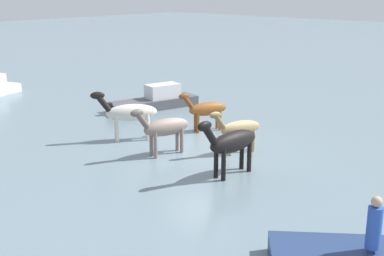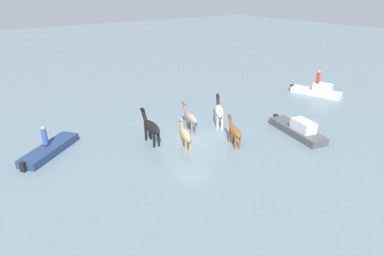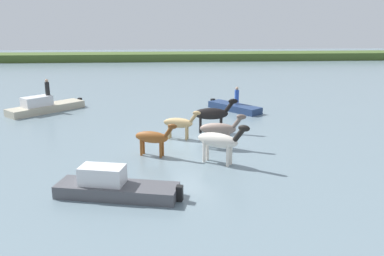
% 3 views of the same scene
% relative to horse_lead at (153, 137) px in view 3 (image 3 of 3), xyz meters
% --- Properties ---
extents(ground_plane, '(145.04, 145.04, 0.00)m').
position_rel_horse_lead_xyz_m(ground_plane, '(2.18, 1.78, -0.95)').
color(ground_plane, slate).
extents(distant_shoreline, '(130.54, 6.00, 2.40)m').
position_rel_horse_lead_xyz_m(distant_shoreline, '(2.18, 48.98, -0.95)').
color(distant_shoreline, '#405725').
rests_on(distant_shoreline, ground_plane).
extents(horse_lead, '(2.18, 1.18, 1.73)m').
position_rel_horse_lead_xyz_m(horse_lead, '(0.00, 0.00, 0.00)').
color(horse_lead, brown).
rests_on(horse_lead, ground_plane).
extents(horse_gray_outer, '(2.42, 0.95, 1.87)m').
position_rel_horse_lead_xyz_m(horse_gray_outer, '(3.44, 1.00, 0.08)').
color(horse_gray_outer, gray).
rests_on(horse_gray_outer, ground_plane).
extents(horse_dark_mare, '(2.16, 1.03, 1.69)m').
position_rel_horse_lead_xyz_m(horse_dark_mare, '(1.43, 2.84, -0.02)').
color(horse_dark_mare, tan).
rests_on(horse_dark_mare, ground_plane).
extents(horse_pinto_flank, '(2.65, 0.77, 2.05)m').
position_rel_horse_lead_xyz_m(horse_pinto_flank, '(3.45, 4.11, 0.18)').
color(horse_pinto_flank, black).
rests_on(horse_pinto_flank, ground_plane).
extents(horse_rear_stallion, '(2.39, 1.83, 2.04)m').
position_rel_horse_lead_xyz_m(horse_rear_stallion, '(3.10, -1.35, 0.17)').
color(horse_rear_stallion, silver).
rests_on(horse_rear_stallion, ground_plane).
extents(boat_skiff_near, '(5.08, 5.01, 1.37)m').
position_rel_horse_lead_xyz_m(boat_skiff_near, '(-8.14, 10.52, -0.63)').
color(boat_skiff_near, '#B7AD93').
rests_on(boat_skiff_near, ground_plane).
extents(boat_launch_far, '(3.64, 4.17, 0.73)m').
position_rel_horse_lead_xyz_m(boat_launch_far, '(5.82, 9.92, -0.79)').
color(boat_launch_far, navy).
rests_on(boat_launch_far, ground_plane).
extents(boat_tender_starboard, '(4.93, 2.34, 1.34)m').
position_rel_horse_lead_xyz_m(boat_tender_starboard, '(-1.40, -4.65, -0.64)').
color(boat_tender_starboard, '#4C4C51').
rests_on(boat_tender_starboard, ground_plane).
extents(person_spotter_bow, '(0.32, 0.32, 1.19)m').
position_rel_horse_lead_xyz_m(person_spotter_bow, '(-7.87, 10.67, 0.81)').
color(person_spotter_bow, black).
rests_on(person_spotter_bow, boat_skiff_near).
extents(person_helmsman_aft, '(0.32, 0.32, 1.19)m').
position_rel_horse_lead_xyz_m(person_helmsman_aft, '(6.01, 10.02, 0.18)').
color(person_helmsman_aft, '#2D51B2').
rests_on(person_helmsman_aft, boat_launch_far).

